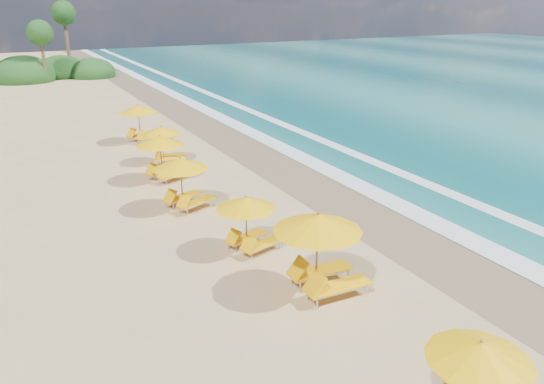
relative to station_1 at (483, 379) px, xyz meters
name	(u,v)px	position (x,y,z in m)	size (l,w,h in m)	color
ground	(272,220)	(1.24, 11.32, -1.19)	(160.00, 160.00, 0.00)	tan
wet_sand	(354,203)	(5.24, 11.32, -1.19)	(4.00, 160.00, 0.01)	#7D684A
surf_foam	(403,192)	(7.94, 11.32, -1.17)	(4.00, 160.00, 0.01)	white
station_1	(483,379)	(0.00, 0.00, 0.00)	(2.74, 2.69, 2.13)	olive
station_2	(323,248)	(0.04, 5.88, 0.28)	(2.91, 2.70, 2.63)	olive
station_3	(250,220)	(-0.66, 9.34, -0.02)	(2.61, 2.53, 2.09)	olive
station_4	(185,179)	(-1.35, 14.09, 0.09)	(2.97, 2.93, 2.30)	olive
station_5	(164,155)	(-1.04, 18.03, 0.09)	(2.99, 2.95, 2.29)	olive
station_6	(165,142)	(-0.15, 20.79, -0.05)	(2.56, 2.48, 2.04)	olive
station_7	(141,121)	(-0.13, 25.66, 0.13)	(3.10, 3.09, 2.36)	olive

